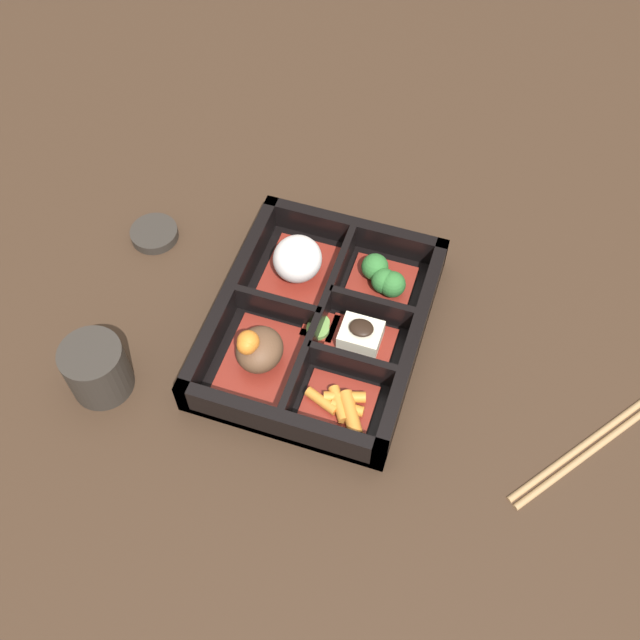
% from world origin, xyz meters
% --- Properties ---
extents(ground_plane, '(3.00, 3.00, 0.00)m').
position_xyz_m(ground_plane, '(0.00, 0.00, 0.00)').
color(ground_plane, '#382619').
extents(bento_base, '(0.27, 0.22, 0.01)m').
position_xyz_m(bento_base, '(0.00, 0.00, 0.01)').
color(bento_base, black).
rests_on(bento_base, ground_plane).
extents(bento_rim, '(0.27, 0.22, 0.04)m').
position_xyz_m(bento_rim, '(-0.00, -0.00, 0.02)').
color(bento_rim, black).
rests_on(bento_rim, ground_plane).
extents(bowl_stew, '(0.10, 0.08, 0.06)m').
position_xyz_m(bowl_stew, '(-0.06, 0.05, 0.03)').
color(bowl_stew, maroon).
rests_on(bowl_stew, bento_base).
extents(bowl_rice, '(0.10, 0.08, 0.06)m').
position_xyz_m(bowl_rice, '(0.06, 0.05, 0.04)').
color(bowl_rice, maroon).
rests_on(bowl_rice, bento_base).
extents(bowl_carrots, '(0.07, 0.07, 0.02)m').
position_xyz_m(bowl_carrots, '(-0.09, -0.05, 0.02)').
color(bowl_carrots, maroon).
rests_on(bowl_carrots, bento_base).
extents(bowl_tofu, '(0.05, 0.07, 0.04)m').
position_xyz_m(bowl_tofu, '(-0.01, -0.05, 0.02)').
color(bowl_tofu, maroon).
rests_on(bowl_tofu, bento_base).
extents(bowl_greens, '(0.07, 0.07, 0.04)m').
position_xyz_m(bowl_greens, '(0.07, -0.05, 0.03)').
color(bowl_greens, maroon).
rests_on(bowl_greens, bento_base).
extents(bowl_pickles, '(0.04, 0.04, 0.01)m').
position_xyz_m(bowl_pickles, '(-0.00, 0.00, 0.02)').
color(bowl_pickles, maroon).
rests_on(bowl_pickles, bento_base).
extents(tea_cup, '(0.06, 0.06, 0.06)m').
position_xyz_m(tea_cup, '(-0.13, 0.20, 0.03)').
color(tea_cup, '#2D2823').
rests_on(tea_cup, ground_plane).
extents(chopsticks, '(0.18, 0.14, 0.01)m').
position_xyz_m(chopsticks, '(-0.05, -0.30, 0.00)').
color(chopsticks, '#A87F51').
rests_on(chopsticks, ground_plane).
extents(sauce_dish, '(0.06, 0.06, 0.01)m').
position_xyz_m(sauce_dish, '(0.07, 0.23, 0.01)').
color(sauce_dish, '#2D2823').
rests_on(sauce_dish, ground_plane).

